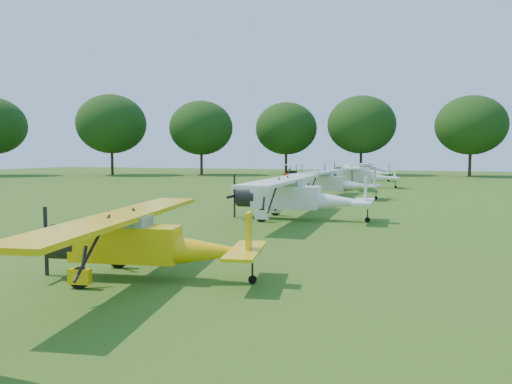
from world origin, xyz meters
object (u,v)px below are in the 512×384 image
Objects in this scene: aircraft_5 at (358,174)px; aircraft_6 at (360,170)px; aircraft_7 at (370,169)px; aircraft_3 at (296,194)px; golf_cart at (293,175)px; aircraft_2 at (142,238)px; aircraft_4 at (330,181)px.

aircraft_6 is at bearing 87.69° from aircraft_5.
aircraft_3 is at bearing -88.50° from aircraft_7.
aircraft_6 reaches higher than golf_cart.
aircraft_2 is 1.05× the size of aircraft_7.
aircraft_2 is 13.76m from aircraft_3.
golf_cart reaches higher than aircraft_2.
aircraft_5 is (0.98, 39.75, 0.21)m from aircraft_2.
aircraft_5 is 1.02× the size of aircraft_6.
aircraft_6 is at bearing 25.24° from golf_cart.
golf_cart is at bearing 114.52° from aircraft_4.
aircraft_3 is 13.37m from aircraft_4.
aircraft_7 is 3.58× the size of golf_cart.
aircraft_4 is 27.16m from golf_cart.
aircraft_4 reaches higher than golf_cart.
aircraft_5 is at bearing -28.44° from golf_cart.
aircraft_5 is 26.45m from aircraft_7.
aircraft_7 is at bearing 95.27° from aircraft_4.
golf_cart is (-8.75, -0.38, -0.68)m from aircraft_6.
aircraft_3 reaches higher than aircraft_2.
aircraft_6 is 13.29m from aircraft_7.
aircraft_2 is 39.76m from aircraft_5.
aircraft_7 is at bearing 84.72° from aircraft_5.
aircraft_3 is at bearing -79.79° from aircraft_6.
aircraft_6 is (-0.85, 25.79, 0.00)m from aircraft_4.
aircraft_3 reaches higher than aircraft_4.
aircraft_2 is 0.87× the size of aircraft_4.
golf_cart is (-9.60, 25.40, -0.67)m from aircraft_4.
aircraft_4 is 39.09m from aircraft_7.
aircraft_3 is 39.17m from aircraft_6.
aircraft_4 is (0.33, 27.08, 0.18)m from aircraft_2.
aircraft_3 is 52.45m from aircraft_7.
aircraft_4 is 0.99× the size of aircraft_6.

